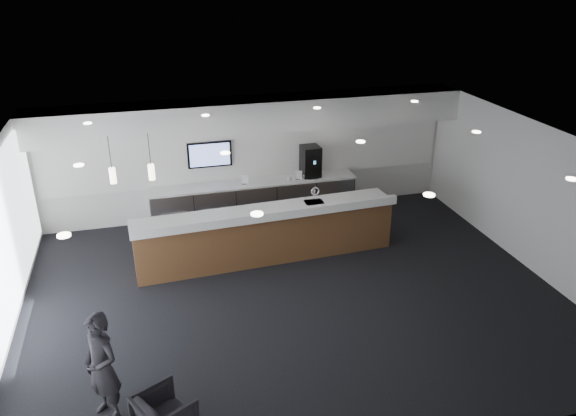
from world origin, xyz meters
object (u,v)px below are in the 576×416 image
object	(u,v)px
coffee_machine	(310,161)
armchair	(165,415)
service_counter	(266,234)
lounge_guest	(102,367)

from	to	relation	value
coffee_machine	armchair	xyz separation A→B (m)	(-4.05, -6.56, -1.01)
armchair	service_counter	bearing A→B (deg)	-55.60
service_counter	coffee_machine	bearing A→B (deg)	49.83
coffee_machine	lounge_guest	distance (m)	7.70
service_counter	armchair	bearing A→B (deg)	-121.75
coffee_machine	lounge_guest	world-z (taller)	coffee_machine
armchair	lounge_guest	distance (m)	1.08
coffee_machine	lounge_guest	size ratio (longest dim) A/B	0.46
service_counter	coffee_machine	distance (m)	2.79
coffee_machine	lounge_guest	xyz separation A→B (m)	(-4.81, -5.99, -0.50)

